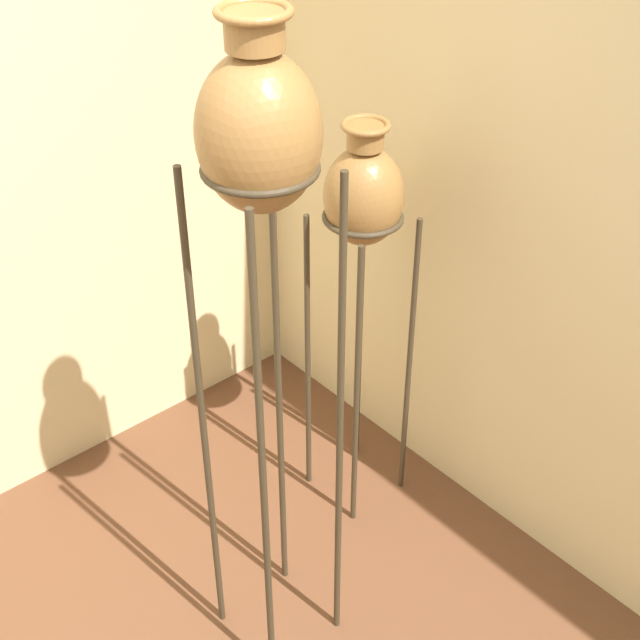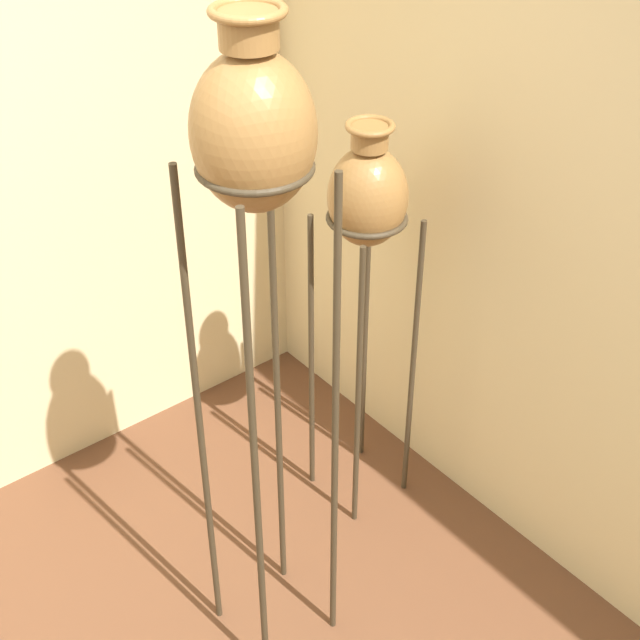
# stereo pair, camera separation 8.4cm
# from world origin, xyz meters

# --- Properties ---
(vase_stand_tall) EXTENTS (0.29, 0.29, 2.00)m
(vase_stand_tall) POSITION_xyz_m (0.87, 0.64, 1.67)
(vase_stand_tall) COLOR #382D1E
(vase_stand_tall) RESTS_ON ground_plane
(vase_stand_medium) EXTENTS (0.27, 0.27, 1.49)m
(vase_stand_medium) POSITION_xyz_m (1.49, 0.94, 1.20)
(vase_stand_medium) COLOR #382D1E
(vase_stand_medium) RESTS_ON ground_plane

